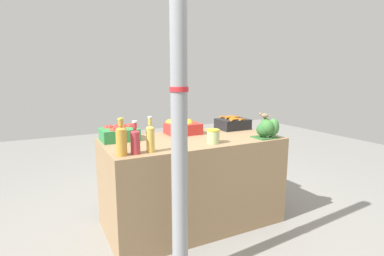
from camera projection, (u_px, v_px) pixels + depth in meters
The scene contains 12 objects.
ground_plane at pixel (192, 222), 2.97m from camera, with size 10.00×10.00×0.00m, color gray.
market_table at pixel (192, 181), 2.89m from camera, with size 1.64×0.82×0.84m, color #937551.
support_pole at pixel (179, 107), 1.89m from camera, with size 0.12×0.12×2.48m.
apple_crate at pixel (119, 133), 2.74m from camera, with size 0.32×0.26×0.14m.
orange_crate at pixel (182, 127), 3.02m from camera, with size 0.32×0.26×0.15m.
carrot_crate at pixel (233, 123), 3.29m from camera, with size 0.32×0.27×0.15m.
broccoli_pile at pixel (267, 128), 2.83m from camera, with size 0.23×0.18×0.18m.
juice_bottle_amber at pixel (121, 140), 2.21m from camera, with size 0.08×0.08×0.28m.
juice_bottle_ruby at pixel (135, 140), 2.26m from camera, with size 0.07×0.07×0.25m.
juice_bottle_golden at pixel (150, 137), 2.31m from camera, with size 0.07×0.07×0.28m.
pickle_jar at pixel (213, 136), 2.62m from camera, with size 0.12×0.12×0.12m.
sparrow_bird at pixel (264, 115), 2.83m from camera, with size 0.10×0.11×0.05m.
Camera 1 is at (-1.25, -2.45, 1.45)m, focal length 28.00 mm.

